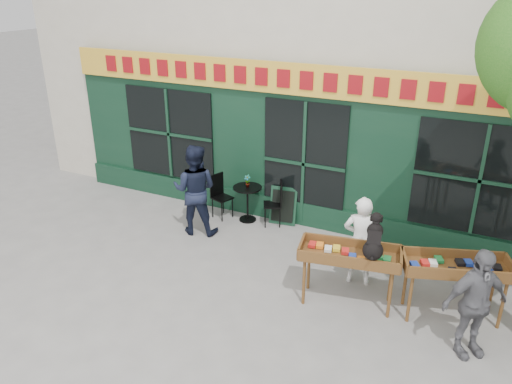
# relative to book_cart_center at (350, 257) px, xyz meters

# --- Properties ---
(ground) EXTENTS (80.00, 80.00, 0.00)m
(ground) POSITION_rel_book_cart_center_xyz_m (-1.61, -0.08, -0.82)
(ground) COLOR slate
(ground) RESTS_ON ground
(book_cart_center) EXTENTS (1.59, 0.88, 0.99)m
(book_cart_center) POSITION_rel_book_cart_center_xyz_m (0.00, 0.00, 0.00)
(book_cart_center) COLOR brown
(book_cart_center) RESTS_ON ground
(dog) EXTENTS (0.44, 0.65, 0.60)m
(dog) POSITION_rel_book_cart_center_xyz_m (0.35, -0.05, 0.47)
(dog) COLOR black
(dog) RESTS_ON book_cart_center
(woman) EXTENTS (0.63, 0.47, 1.56)m
(woman) POSITION_rel_book_cart_center_xyz_m (0.00, 0.65, -0.04)
(woman) COLOR white
(woman) RESTS_ON ground
(book_cart_right) EXTENTS (1.62, 1.07, 0.99)m
(book_cart_right) POSITION_rel_book_cart_center_xyz_m (1.51, 0.35, 0.00)
(book_cart_right) COLOR brown
(book_cart_right) RESTS_ON ground
(man_right) EXTENTS (0.98, 0.89, 1.60)m
(man_right) POSITION_rel_book_cart_center_xyz_m (1.81, -0.40, -0.02)
(man_right) COLOR #5B5A5F
(man_right) RESTS_ON ground
(bistro_table) EXTENTS (0.60, 0.60, 0.76)m
(bistro_table) POSITION_rel_book_cart_center_xyz_m (-2.71, 1.92, -0.28)
(bistro_table) COLOR black
(bistro_table) RESTS_ON ground
(bistro_chair_left) EXTENTS (0.46, 0.46, 0.95)m
(bistro_chair_left) POSITION_rel_book_cart_center_xyz_m (-3.35, 1.85, -0.26)
(bistro_chair_left) COLOR black
(bistro_chair_left) RESTS_ON ground
(bistro_chair_right) EXTENTS (0.49, 0.48, 0.95)m
(bistro_chair_right) POSITION_rel_book_cart_center_xyz_m (-2.08, 2.01, -0.26)
(bistro_chair_right) COLOR black
(bistro_chair_right) RESTS_ON ground
(potted_plant) EXTENTS (0.15, 0.11, 0.27)m
(potted_plant) POSITION_rel_book_cart_center_xyz_m (-2.71, 1.92, 0.08)
(potted_plant) COLOR gray
(potted_plant) RESTS_ON bistro_table
(man_left) EXTENTS (1.05, 0.91, 1.83)m
(man_left) POSITION_rel_book_cart_center_xyz_m (-3.41, 1.02, 0.10)
(man_left) COLOR black
(man_left) RESTS_ON ground
(chalkboard) EXTENTS (0.58, 0.26, 0.79)m
(chalkboard) POSITION_rel_book_cart_center_xyz_m (-1.99, 2.11, -0.42)
(chalkboard) COLOR black
(chalkboard) RESTS_ON ground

